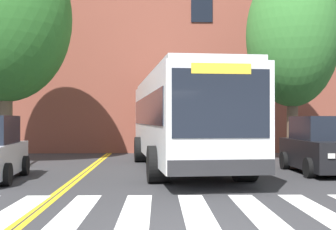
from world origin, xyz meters
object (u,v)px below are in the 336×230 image
object	(u,v)px
street_tree_curbside_large	(292,35)
street_tree_curbside_small	(5,19)
car_black_far_lane	(322,147)
car_red_behind_bus	(156,130)
city_bus	(181,117)

from	to	relation	value
street_tree_curbside_large	street_tree_curbside_small	world-z (taller)	street_tree_curbside_small
car_black_far_lane	street_tree_curbside_small	xyz separation A→B (m)	(-11.27, 3.92, 4.87)
car_red_behind_bus	street_tree_curbside_small	distance (m)	11.38
car_red_behind_bus	street_tree_curbside_small	size ratio (longest dim) A/B	0.57
car_black_far_lane	street_tree_curbside_large	bearing A→B (deg)	85.33
street_tree_curbside_large	street_tree_curbside_small	xyz separation A→B (m)	(-11.62, -0.41, 0.52)
city_bus	car_black_far_lane	bearing A→B (deg)	-19.39
car_black_far_lane	street_tree_curbside_large	xyz separation A→B (m)	(0.35, 4.34, 4.36)
car_black_far_lane	street_tree_curbside_large	size ratio (longest dim) A/B	0.48
city_bus	car_red_behind_bus	size ratio (longest dim) A/B	2.31
city_bus	street_tree_curbside_large	distance (m)	6.48
car_red_behind_bus	street_tree_curbside_large	distance (m)	10.59
street_tree_curbside_large	car_red_behind_bus	bearing A→B (deg)	124.60
car_black_far_lane	car_red_behind_bus	world-z (taller)	car_red_behind_bus
car_black_far_lane	street_tree_curbside_large	distance (m)	6.16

